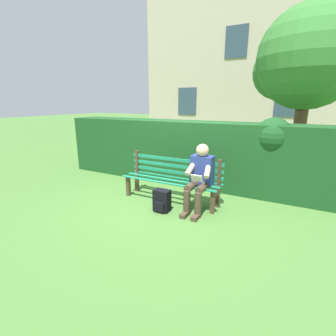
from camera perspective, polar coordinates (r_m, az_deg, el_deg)
The scene contains 7 objects.
ground at distance 4.75m, azimuth 0.57°, elevation -7.68°, with size 60.00×60.00×0.00m, color #477533.
park_bench at distance 4.66m, azimuth 1.01°, elevation -2.30°, with size 1.93×0.46×0.88m.
person_seated at distance 4.22m, azimuth 7.42°, elevation -1.94°, with size 0.44×0.73×1.16m.
hedge_backdrop at distance 5.68m, azimuth 4.36°, elevation 4.08°, with size 6.24×0.87×1.58m.
tree at distance 6.75m, azimuth 29.26°, elevation 20.97°, with size 2.37×2.26×3.93m.
building_facade at distance 12.65m, azimuth 17.13°, elevation 21.56°, with size 8.39×3.08×6.77m.
backpack at distance 4.26m, azimuth -1.46°, elevation -7.72°, with size 0.28×0.25×0.39m.
Camera 1 is at (-2.00, 3.89, 1.85)m, focal length 25.95 mm.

